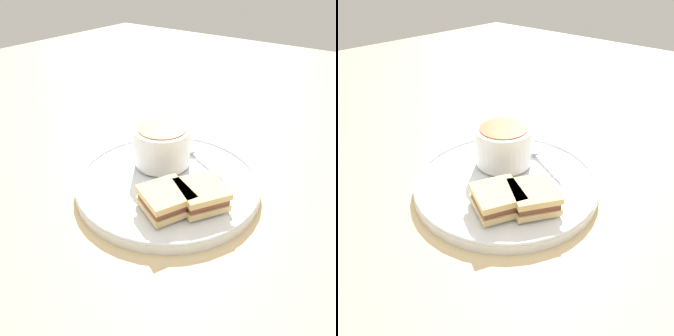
{
  "view_description": "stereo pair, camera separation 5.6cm",
  "coord_description": "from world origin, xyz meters",
  "views": [
    {
      "loc": [
        -0.38,
        -0.28,
        0.35
      ],
      "look_at": [
        0.0,
        0.0,
        0.04
      ],
      "focal_mm": 35.0,
      "sensor_mm": 36.0,
      "label": 1
    },
    {
      "loc": [
        -0.34,
        -0.32,
        0.35
      ],
      "look_at": [
        0.0,
        0.0,
        0.04
      ],
      "focal_mm": 35.0,
      "sensor_mm": 36.0,
      "label": 2
    }
  ],
  "objects": [
    {
      "name": "spoon",
      "position": [
        0.1,
        0.01,
        0.02
      ],
      "size": [
        0.06,
        0.12,
        0.01
      ],
      "rotation": [
        0.0,
        0.0,
        7.44
      ],
      "color": "silver",
      "rests_on": "plate"
    },
    {
      "name": "sandwich_half_near",
      "position": [
        -0.07,
        -0.05,
        0.04
      ],
      "size": [
        0.09,
        0.09,
        0.03
      ],
      "rotation": [
        0.0,
        0.0,
        4.28
      ],
      "color": "#DBBC7F",
      "rests_on": "plate"
    },
    {
      "name": "soup_bowl",
      "position": [
        0.04,
        0.04,
        0.06
      ],
      "size": [
        0.1,
        0.1,
        0.07
      ],
      "color": "white",
      "rests_on": "plate"
    },
    {
      "name": "plate",
      "position": [
        0.0,
        0.0,
        0.01
      ],
      "size": [
        0.32,
        0.32,
        0.02
      ],
      "color": "white",
      "rests_on": "ground_plane"
    },
    {
      "name": "sandwich_half_far",
      "position": [
        -0.03,
        -0.08,
        0.04
      ],
      "size": [
        0.1,
        0.1,
        0.03
      ],
      "rotation": [
        0.0,
        0.0,
        4.14
      ],
      "color": "#DBBC7F",
      "rests_on": "plate"
    },
    {
      "name": "ground_plane",
      "position": [
        0.0,
        0.0,
        0.0
      ],
      "size": [
        2.4,
        2.4,
        0.0
      ],
      "primitive_type": "plane",
      "color": "#D1B27F"
    }
  ]
}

